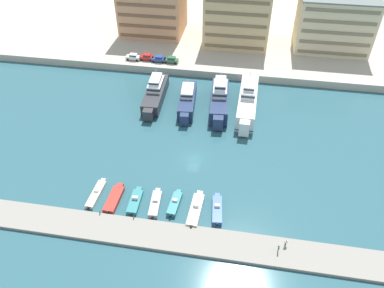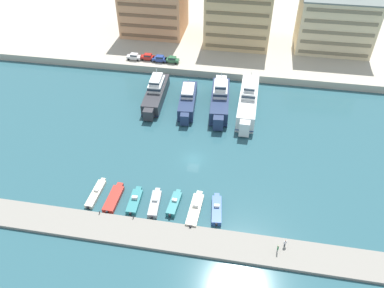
% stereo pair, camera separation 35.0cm
% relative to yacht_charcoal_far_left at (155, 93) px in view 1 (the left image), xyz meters
% --- Properties ---
extents(ground_plane, '(400.00, 400.00, 0.00)m').
position_rel_yacht_charcoal_far_left_xyz_m(ground_plane, '(13.16, -20.71, -2.12)').
color(ground_plane, '#2D5B66').
extents(quay_promenade, '(180.00, 70.00, 2.08)m').
position_rel_yacht_charcoal_far_left_xyz_m(quay_promenade, '(13.16, 47.88, -1.09)').
color(quay_promenade, '#BCB29E').
rests_on(quay_promenade, ground).
extents(pier_dock, '(120.00, 5.75, 0.59)m').
position_rel_yacht_charcoal_far_left_xyz_m(pier_dock, '(13.16, -40.97, -1.83)').
color(pier_dock, gray).
rests_on(pier_dock, ground).
extents(yacht_charcoal_far_left, '(4.92, 18.73, 7.63)m').
position_rel_yacht_charcoal_far_left_xyz_m(yacht_charcoal_far_left, '(0.00, 0.00, 0.00)').
color(yacht_charcoal_far_left, '#333338').
rests_on(yacht_charcoal_far_left, ground).
extents(yacht_navy_left, '(4.91, 16.53, 6.44)m').
position_rel_yacht_charcoal_far_left_xyz_m(yacht_navy_left, '(8.51, -1.64, -0.24)').
color(yacht_navy_left, navy).
rests_on(yacht_navy_left, ground).
extents(yacht_navy_mid_left, '(5.47, 19.26, 8.66)m').
position_rel_yacht_charcoal_far_left_xyz_m(yacht_navy_mid_left, '(16.44, -0.68, 0.38)').
color(yacht_navy_mid_left, navy).
rests_on(yacht_navy_mid_left, ground).
extents(yacht_white_center_left, '(4.55, 22.33, 8.86)m').
position_rel_yacht_charcoal_far_left_xyz_m(yacht_white_center_left, '(23.28, -0.35, 0.54)').
color(yacht_white_center_left, white).
rests_on(yacht_white_center_left, ground).
extents(motorboat_cream_far_left, '(1.83, 7.75, 1.12)m').
position_rel_yacht_charcoal_far_left_xyz_m(motorboat_cream_far_left, '(-3.45, -33.67, -1.74)').
color(motorboat_cream_far_left, beige).
rests_on(motorboat_cream_far_left, ground).
extents(motorboat_red_left, '(2.30, 7.48, 0.88)m').
position_rel_yacht_charcoal_far_left_xyz_m(motorboat_red_left, '(0.34, -34.33, -1.69)').
color(motorboat_red_left, red).
rests_on(motorboat_red_left, ground).
extents(motorboat_teal_mid_left, '(2.13, 6.76, 1.36)m').
position_rel_yacht_charcoal_far_left_xyz_m(motorboat_teal_mid_left, '(4.38, -34.25, -1.70)').
color(motorboat_teal_mid_left, teal).
rests_on(motorboat_teal_mid_left, ground).
extents(motorboat_grey_center_left, '(2.20, 7.08, 1.38)m').
position_rel_yacht_charcoal_far_left_xyz_m(motorboat_grey_center_left, '(8.25, -34.27, -1.63)').
color(motorboat_grey_center_left, '#9EA3A8').
rests_on(motorboat_grey_center_left, ground).
extents(motorboat_teal_center, '(2.03, 6.44, 1.39)m').
position_rel_yacht_charcoal_far_left_xyz_m(motorboat_teal_center, '(11.81, -33.70, -1.61)').
color(motorboat_teal_center, teal).
rests_on(motorboat_teal_center, ground).
extents(motorboat_cream_center_right, '(2.30, 8.55, 1.58)m').
position_rel_yacht_charcoal_far_left_xyz_m(motorboat_cream_center_right, '(15.84, -34.48, -1.61)').
color(motorboat_cream_center_right, beige).
rests_on(motorboat_cream_center_right, ground).
extents(motorboat_blue_mid_right, '(2.39, 7.35, 1.43)m').
position_rel_yacht_charcoal_far_left_xyz_m(motorboat_blue_mid_right, '(19.68, -33.81, -1.62)').
color(motorboat_blue_mid_right, '#33569E').
rests_on(motorboat_blue_mid_right, ground).
extents(car_white_far_left, '(4.11, 1.95, 1.80)m').
position_rel_yacht_charcoal_far_left_xyz_m(car_white_far_left, '(-10.50, 16.26, 0.93)').
color(car_white_far_left, white).
rests_on(car_white_far_left, quay_promenade).
extents(car_red_left, '(4.11, 1.95, 1.80)m').
position_rel_yacht_charcoal_far_left_xyz_m(car_red_left, '(-6.55, 16.77, 0.93)').
color(car_red_left, red).
rests_on(car_red_left, quay_promenade).
extents(car_blue_mid_left, '(4.10, 1.93, 1.80)m').
position_rel_yacht_charcoal_far_left_xyz_m(car_blue_mid_left, '(-2.88, 16.29, 0.93)').
color(car_blue_mid_left, '#28428E').
rests_on(car_blue_mid_left, quay_promenade).
extents(car_green_center_left, '(4.17, 2.06, 1.80)m').
position_rel_yacht_charcoal_far_left_xyz_m(car_green_center_left, '(0.71, 16.31, 0.93)').
color(car_green_center_left, '#2D6642').
rests_on(car_green_center_left, quay_promenade).
extents(apartment_block_far_left, '(19.82, 15.83, 21.64)m').
position_rel_yacht_charcoal_far_left_xyz_m(apartment_block_far_left, '(-9.23, 36.59, 9.82)').
color(apartment_block_far_left, tan).
rests_on(apartment_block_far_left, quay_promenade).
extents(apartment_block_left, '(19.52, 16.36, 18.96)m').
position_rel_yacht_charcoal_far_left_xyz_m(apartment_block_left, '(17.79, 33.82, 8.48)').
color(apartment_block_left, '#E0BC84').
rests_on(apartment_block_left, quay_promenade).
extents(apartment_block_mid_left, '(21.57, 14.15, 17.73)m').
position_rel_yacht_charcoal_far_left_xyz_m(apartment_block_mid_left, '(46.03, 33.58, 7.87)').
color(apartment_block_mid_left, beige).
rests_on(apartment_block_mid_left, quay_promenade).
extents(pedestrian_near_edge, '(0.55, 0.37, 1.55)m').
position_rel_yacht_charcoal_far_left_xyz_m(pedestrian_near_edge, '(31.69, -39.68, -0.62)').
color(pedestrian_near_edge, '#4C515B').
rests_on(pedestrian_near_edge, pier_dock).
extents(pedestrian_mid_deck, '(0.26, 0.65, 1.67)m').
position_rel_yacht_charcoal_far_left_xyz_m(pedestrian_mid_deck, '(30.49, -40.99, -0.55)').
color(pedestrian_mid_deck, '#4C515B').
rests_on(pedestrian_mid_deck, pier_dock).
extents(bollard_west, '(0.20, 0.20, 0.61)m').
position_rel_yacht_charcoal_far_left_xyz_m(bollard_west, '(-0.94, -38.35, -1.21)').
color(bollard_west, '#2D2D33').
rests_on(bollard_west, pier_dock).
extents(bollard_west_mid, '(0.20, 0.20, 0.61)m').
position_rel_yacht_charcoal_far_left_xyz_m(bollard_west_mid, '(5.33, -38.35, -1.21)').
color(bollard_west_mid, '#2D2D33').
rests_on(bollard_west_mid, pier_dock).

